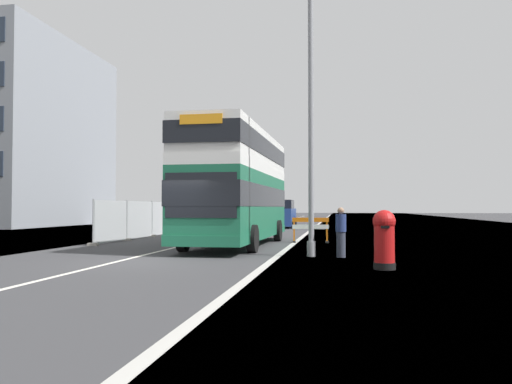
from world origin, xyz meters
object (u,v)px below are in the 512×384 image
at_px(roadworks_barrier, 310,227).
at_px(lamppost_foreground, 311,125).
at_px(pedestrian_at_kerb, 341,232).
at_px(car_receding_mid, 284,214).
at_px(car_oncoming_near, 282,215).
at_px(double_decker_bus, 238,186).
at_px(red_pillar_postbox, 384,237).

bearing_deg(roadworks_barrier, lamppost_foreground, -86.55).
bearing_deg(pedestrian_at_kerb, car_receding_mid, 99.49).
height_order(car_oncoming_near, pedestrian_at_kerb, car_oncoming_near).
bearing_deg(car_oncoming_near, roadworks_barrier, -79.38).
xyz_separation_m(lamppost_foreground, car_oncoming_near, (-3.57, 23.61, -3.30)).
height_order(lamppost_foreground, roadworks_barrier, lamppost_foreground).
distance_m(roadworks_barrier, pedestrian_at_kerb, 6.98).
distance_m(double_decker_bus, car_receding_mid, 26.43).
height_order(lamppost_foreground, red_pillar_postbox, lamppost_foreground).
bearing_deg(red_pillar_postbox, lamppost_foreground, 122.89).
xyz_separation_m(double_decker_bus, red_pillar_postbox, (5.42, -7.71, -1.68)).
bearing_deg(car_oncoming_near, pedestrian_at_kerb, -79.19).
height_order(red_pillar_postbox, car_oncoming_near, car_oncoming_near).
distance_m(double_decker_bus, roadworks_barrier, 4.11).
relative_size(roadworks_barrier, car_receding_mid, 0.43).
bearing_deg(lamppost_foreground, roadworks_barrier, 93.45).
height_order(double_decker_bus, red_pillar_postbox, double_decker_bus).
bearing_deg(pedestrian_at_kerb, red_pillar_postbox, -70.29).
xyz_separation_m(double_decker_bus, car_receding_mid, (-0.87, 26.37, -1.54)).
xyz_separation_m(lamppost_foreground, red_pillar_postbox, (2.07, -3.20, -3.50)).
bearing_deg(car_receding_mid, double_decker_bus, -88.11).
height_order(roadworks_barrier, pedestrian_at_kerb, pedestrian_at_kerb).
height_order(roadworks_barrier, car_oncoming_near, car_oncoming_near).
relative_size(red_pillar_postbox, roadworks_barrier, 0.92).
height_order(lamppost_foreground, car_oncoming_near, lamppost_foreground).
xyz_separation_m(red_pillar_postbox, pedestrian_at_kerb, (-1.11, 3.09, -0.04)).
distance_m(car_oncoming_near, car_receding_mid, 7.30).
bearing_deg(pedestrian_at_kerb, lamppost_foreground, 173.78).
distance_m(lamppost_foreground, pedestrian_at_kerb, 3.67).
relative_size(lamppost_foreground, car_receding_mid, 2.35).
bearing_deg(roadworks_barrier, pedestrian_at_kerb, -78.72).
bearing_deg(car_receding_mid, red_pillar_postbox, -79.54).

